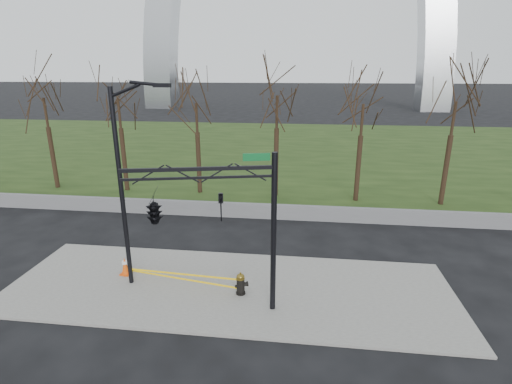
# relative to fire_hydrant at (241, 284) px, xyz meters

# --- Properties ---
(ground) EXTENTS (500.00, 500.00, 0.00)m
(ground) POSITION_rel_fire_hydrant_xyz_m (-0.58, 0.44, -0.53)
(ground) COLOR black
(ground) RESTS_ON ground
(sidewalk) EXTENTS (18.00, 6.00, 0.10)m
(sidewalk) POSITION_rel_fire_hydrant_xyz_m (-0.58, 0.44, -0.48)
(sidewalk) COLOR slate
(sidewalk) RESTS_ON ground
(grass_strip) EXTENTS (120.00, 40.00, 0.06)m
(grass_strip) POSITION_rel_fire_hydrant_xyz_m (-0.58, 30.44, -0.50)
(grass_strip) COLOR black
(grass_strip) RESTS_ON ground
(guardrail) EXTENTS (60.00, 0.30, 0.90)m
(guardrail) POSITION_rel_fire_hydrant_xyz_m (-0.58, 8.44, -0.08)
(guardrail) COLOR #59595B
(guardrail) RESTS_ON ground
(tree_row) EXTENTS (42.52, 4.00, 7.72)m
(tree_row) POSITION_rel_fire_hydrant_xyz_m (-2.32, 12.44, 3.33)
(tree_row) COLOR black
(tree_row) RESTS_ON ground
(fire_hydrant) EXTENTS (0.58, 0.41, 0.94)m
(fire_hydrant) POSITION_rel_fire_hydrant_xyz_m (0.00, 0.00, 0.00)
(fire_hydrant) COLOR black
(fire_hydrant) RESTS_ON sidewalk
(traffic_cone) EXTENTS (0.47, 0.47, 0.79)m
(traffic_cone) POSITION_rel_fire_hydrant_xyz_m (-5.20, 0.91, -0.03)
(traffic_cone) COLOR #E14C0B
(traffic_cone) RESTS_ON sidewalk
(street_light) EXTENTS (2.39, 0.39, 8.21)m
(street_light) POSITION_rel_fire_hydrant_xyz_m (-4.45, 0.28, 4.16)
(street_light) COLOR black
(street_light) RESTS_ON ground
(traffic_signal_mast) EXTENTS (4.99, 2.54, 6.00)m
(traffic_signal_mast) POSITION_rel_fire_hydrant_xyz_m (-1.84, -1.54, 3.62)
(traffic_signal_mast) COLOR black
(traffic_signal_mast) RESTS_ON ground
(caution_tape) EXTENTS (5.19, 0.92, 0.47)m
(caution_tape) POSITION_rel_fire_hydrant_xyz_m (-2.48, 0.31, -0.02)
(caution_tape) COLOR yellow
(caution_tape) RESTS_ON ground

